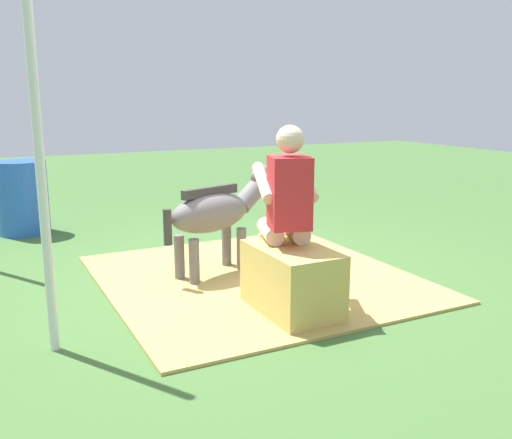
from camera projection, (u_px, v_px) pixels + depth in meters
The scene contains 7 objects.
ground_plane at pixel (246, 282), 4.90m from camera, with size 24.00×24.00×0.00m, color #426B33.
hay_patch at pixel (255, 278), 4.97m from camera, with size 2.68×2.56×0.02m, color tan.
hay_bale at pixel (292, 281), 4.14m from camera, with size 0.78×0.47×0.50m, color tan.
person_seated at pixel (286, 207), 4.18m from camera, with size 0.72×0.54×1.38m.
pony_standing at pixel (218, 212), 5.00m from camera, with size 0.64×1.30×0.94m.
water_barrel at pixel (22, 197), 6.58m from camera, with size 0.58×0.58×0.85m, color blue.
tent_pole_left at pixel (41, 175), 3.36m from camera, with size 0.06×0.06×2.24m, color silver.
Camera 1 is at (-4.21, 2.03, 1.58)m, focal length 39.54 mm.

